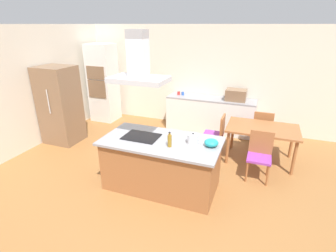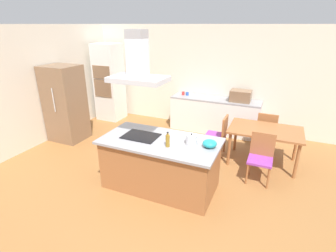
{
  "view_description": "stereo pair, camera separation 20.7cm",
  "coord_description": "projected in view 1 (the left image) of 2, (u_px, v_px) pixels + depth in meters",
  "views": [
    {
      "loc": [
        1.49,
        -3.59,
        2.7
      ],
      "look_at": [
        -0.03,
        0.4,
        1.0
      ],
      "focal_mm": 27.46,
      "sensor_mm": 36.0,
      "label": 1
    },
    {
      "loc": [
        1.68,
        -3.51,
        2.7
      ],
      "look_at": [
        -0.03,
        0.4,
        1.0
      ],
      "focal_mm": 27.46,
      "sensor_mm": 36.0,
      "label": 2
    }
  ],
  "objects": [
    {
      "name": "range_hood",
      "position": [
        138.0,
        66.0,
        3.95
      ],
      "size": [
        0.9,
        0.55,
        0.78
      ],
      "color": "#ADADB2"
    },
    {
      "name": "tea_kettle",
      "position": [
        193.0,
        139.0,
        4.12
      ],
      "size": [
        0.23,
        0.18,
        0.19
      ],
      "color": "silver",
      "rests_on": "kitchen_island"
    },
    {
      "name": "wall_oven_stack",
      "position": [
        103.0,
        83.0,
        7.46
      ],
      "size": [
        0.7,
        0.66,
        2.2
      ],
      "color": "silver",
      "rests_on": "ground"
    },
    {
      "name": "chair_facing_island",
      "position": [
        260.0,
        152.0,
        4.71
      ],
      "size": [
        0.42,
        0.42,
        0.89
      ],
      "color": "purple",
      "rests_on": "ground"
    },
    {
      "name": "wall_left",
      "position": [
        43.0,
        85.0,
        6.12
      ],
      "size": [
        0.1,
        8.8,
        2.7
      ],
      "primitive_type": "cube",
      "color": "beige",
      "rests_on": "ground"
    },
    {
      "name": "kitchen_island",
      "position": [
        161.0,
        164.0,
        4.44
      ],
      "size": [
        1.99,
        1.03,
        0.9
      ],
      "color": "#995B33",
      "rests_on": "ground"
    },
    {
      "name": "chair_at_left_end",
      "position": [
        217.0,
        132.0,
        5.59
      ],
      "size": [
        0.42,
        0.42,
        0.89
      ],
      "color": "purple",
      "rests_on": "ground"
    },
    {
      "name": "mixing_bowl",
      "position": [
        211.0,
        143.0,
        4.04
      ],
      "size": [
        0.22,
        0.22,
        0.12
      ],
      "primitive_type": "ellipsoid",
      "color": "teal",
      "rests_on": "kitchen_island"
    },
    {
      "name": "cooktop",
      "position": [
        141.0,
        137.0,
        4.39
      ],
      "size": [
        0.6,
        0.44,
        0.01
      ],
      "primitive_type": "cube",
      "color": "black",
      "rests_on": "kitchen_island"
    },
    {
      "name": "olive_oil_bottle",
      "position": [
        170.0,
        141.0,
        4.01
      ],
      "size": [
        0.07,
        0.07,
        0.25
      ],
      "color": "olive",
      "rests_on": "kitchen_island"
    },
    {
      "name": "coffee_mug_red",
      "position": [
        179.0,
        93.0,
        7.0
      ],
      "size": [
        0.08,
        0.08,
        0.09
      ],
      "primitive_type": "cylinder",
      "color": "red",
      "rests_on": "back_counter"
    },
    {
      "name": "back_counter",
      "position": [
        210.0,
        114.0,
        6.87
      ],
      "size": [
        2.3,
        0.62,
        0.9
      ],
      "color": "silver",
      "rests_on": "ground"
    },
    {
      "name": "coffee_mug_blue",
      "position": [
        183.0,
        93.0,
        6.96
      ],
      "size": [
        0.08,
        0.08,
        0.09
      ],
      "primitive_type": "cylinder",
      "color": "#2D56B2",
      "rests_on": "back_counter"
    },
    {
      "name": "refrigerator",
      "position": [
        60.0,
        105.0,
        6.08
      ],
      "size": [
        0.8,
        0.73,
        1.82
      ],
      "color": "brown",
      "rests_on": "ground"
    },
    {
      "name": "chair_facing_back_wall",
      "position": [
        262.0,
        127.0,
        5.87
      ],
      "size": [
        0.42,
        0.42,
        0.89
      ],
      "color": "purple",
      "rests_on": "ground"
    },
    {
      "name": "dining_table",
      "position": [
        262.0,
        131.0,
        5.23
      ],
      "size": [
        1.4,
        0.9,
        0.75
      ],
      "color": "#995B33",
      "rests_on": "ground"
    },
    {
      "name": "countertop_microwave",
      "position": [
        236.0,
        95.0,
        6.44
      ],
      "size": [
        0.5,
        0.38,
        0.28
      ],
      "primitive_type": "cube",
      "color": "brown",
      "rests_on": "back_counter"
    },
    {
      "name": "ground",
      "position": [
        186.0,
        150.0,
        5.91
      ],
      "size": [
        16.0,
        16.0,
        0.0
      ],
      "primitive_type": "plane",
      "color": "#936033"
    },
    {
      "name": "wall_back",
      "position": [
        207.0,
        78.0,
        6.93
      ],
      "size": [
        7.2,
        0.1,
        2.7
      ],
      "primitive_type": "cube",
      "color": "beige",
      "rests_on": "ground"
    }
  ]
}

